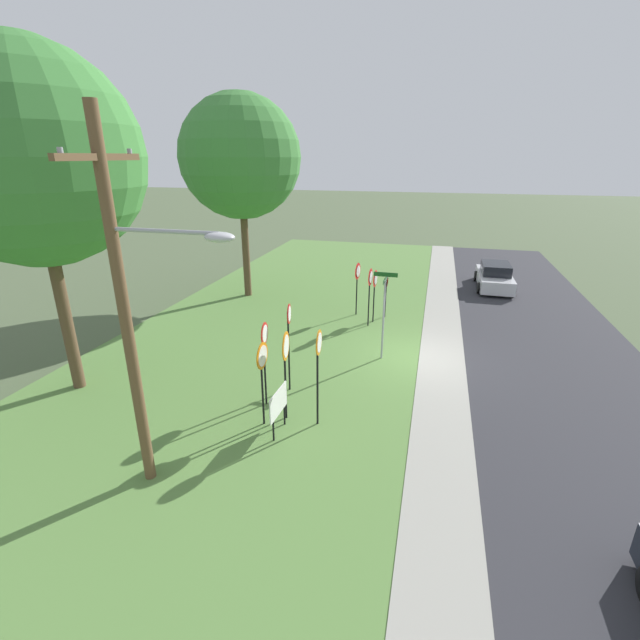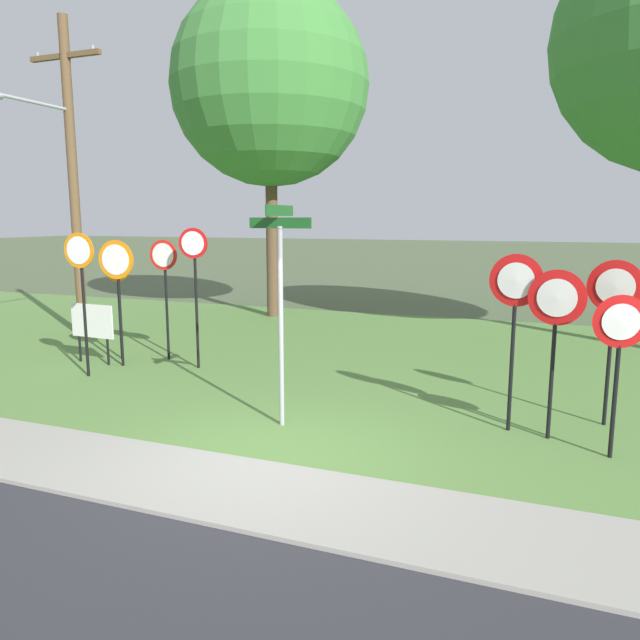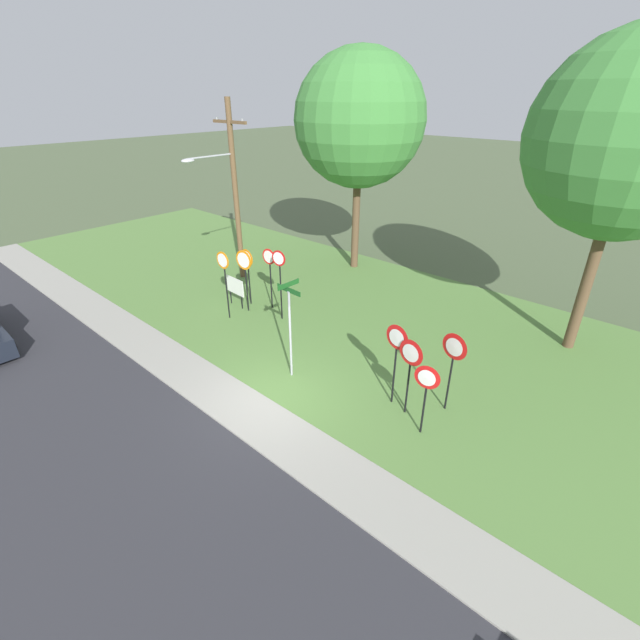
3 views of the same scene
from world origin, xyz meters
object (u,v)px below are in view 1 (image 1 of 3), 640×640
at_px(stop_sign_near_right, 265,347).
at_px(utility_pole, 131,300).
at_px(stop_sign_near_left, 286,356).
at_px(stop_sign_far_center, 318,358).
at_px(yield_sign_far_right, 370,283).
at_px(street_name_post, 384,309).
at_px(stop_sign_far_left, 262,366).
at_px(parked_sedan_distant, 495,277).
at_px(stop_sign_far_right, 289,330).
at_px(oak_tree_left, 32,157).
at_px(yield_sign_near_right, 358,276).
at_px(yield_sign_far_left, 387,284).
at_px(oak_tree_right, 240,157).
at_px(yield_sign_near_left, 375,284).
at_px(notice_board, 278,405).

height_order(stop_sign_near_right, utility_pole, utility_pole).
bearing_deg(stop_sign_near_left, stop_sign_far_center, -100.88).
bearing_deg(stop_sign_far_center, yield_sign_far_right, -4.39).
bearing_deg(street_name_post, stop_sign_near_left, 157.81).
height_order(stop_sign_far_left, parked_sedan_distant, stop_sign_far_left).
height_order(stop_sign_far_right, yield_sign_far_right, stop_sign_far_right).
relative_size(stop_sign_far_left, stop_sign_far_right, 0.85).
height_order(stop_sign_far_right, oak_tree_left, oak_tree_left).
bearing_deg(stop_sign_near_right, oak_tree_left, 89.17).
bearing_deg(yield_sign_near_right, stop_sign_near_left, -173.58).
distance_m(stop_sign_near_left, utility_pole, 4.40).
distance_m(stop_sign_near_left, parked_sedan_distant, 16.92).
bearing_deg(stop_sign_near_left, parked_sedan_distant, -30.97).
relative_size(stop_sign_near_right, yield_sign_far_left, 1.23).
xyz_separation_m(stop_sign_far_center, utility_pole, (-3.02, 2.98, 2.27)).
height_order(stop_sign_far_right, oak_tree_right, oak_tree_right).
distance_m(stop_sign_near_right, parked_sedan_distant, 16.77).
xyz_separation_m(stop_sign_near_left, stop_sign_far_left, (-0.43, 0.50, -0.15)).
bearing_deg(yield_sign_near_left, stop_sign_far_right, 172.08).
bearing_deg(street_name_post, yield_sign_near_right, 22.88).
relative_size(utility_pole, parked_sedan_distant, 1.86).
bearing_deg(stop_sign_near_right, oak_tree_right, 20.74).
relative_size(stop_sign_far_center, oak_tree_left, 0.28).
xyz_separation_m(utility_pole, oak_tree_right, (13.70, 3.66, 2.56)).
distance_m(notice_board, parked_sedan_distant, 17.51).
bearing_deg(yield_sign_near_left, yield_sign_far_left, -23.74).
relative_size(yield_sign_far_right, oak_tree_right, 0.26).
bearing_deg(utility_pole, yield_sign_near_right, -11.28).
bearing_deg(yield_sign_near_left, stop_sign_far_left, 174.68).
xyz_separation_m(yield_sign_near_left, parked_sedan_distant, (7.13, -5.68, -1.14)).
distance_m(yield_sign_near_left, utility_pole, 12.07).
bearing_deg(yield_sign_near_left, utility_pole, 169.77).
bearing_deg(stop_sign_far_right, stop_sign_near_left, -174.36).
relative_size(stop_sign_far_center, yield_sign_far_right, 1.09).
distance_m(stop_sign_near_right, street_name_post, 4.95).
height_order(stop_sign_far_center, notice_board, stop_sign_far_center).
bearing_deg(street_name_post, yield_sign_near_left, 14.25).
height_order(stop_sign_near_right, yield_sign_near_right, stop_sign_near_right).
relative_size(stop_sign_far_left, oak_tree_right, 0.25).
relative_size(stop_sign_far_center, yield_sign_near_left, 1.17).
bearing_deg(yield_sign_far_left, oak_tree_right, 67.24).
distance_m(street_name_post, parked_sedan_distant, 11.91).
bearing_deg(yield_sign_far_right, street_name_post, -157.59).
bearing_deg(yield_sign_far_left, utility_pole, 152.39).
distance_m(stop_sign_far_left, notice_board, 1.08).
bearing_deg(utility_pole, yield_sign_far_left, -17.18).
height_order(stop_sign_near_left, notice_board, stop_sign_near_left).
bearing_deg(oak_tree_right, yield_sign_near_left, -108.74).
relative_size(street_name_post, notice_board, 2.55).
xyz_separation_m(stop_sign_far_center, yield_sign_far_left, (9.06, -0.76, -0.44)).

